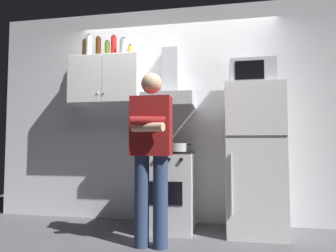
{
  "coord_description": "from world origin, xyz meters",
  "views": [
    {
      "loc": [
        0.54,
        -3.03,
        0.96
      ],
      "look_at": [
        0.0,
        0.0,
        1.15
      ],
      "focal_mm": 30.93,
      "sensor_mm": 36.0,
      "label": 1
    }
  ],
  "objects": [
    {
      "name": "cooking_pot",
      "position": [
        0.08,
        0.13,
        0.92
      ],
      "size": [
        0.3,
        0.2,
        0.09
      ],
      "color": "#B7BABF",
      "rests_on": "stove_oven"
    },
    {
      "name": "bottle_vodka_clear",
      "position": [
        -1.09,
        0.36,
        2.2
      ],
      "size": [
        0.07,
        0.07,
        0.3
      ],
      "color": "silver",
      "rests_on": "upper_cabinet"
    },
    {
      "name": "bottle_canister_steel",
      "position": [
        -0.63,
        0.37,
        2.16
      ],
      "size": [
        0.1,
        0.1,
        0.24
      ],
      "color": "#B2B5BA",
      "rests_on": "upper_cabinet"
    },
    {
      "name": "bottle_olive_oil",
      "position": [
        -0.86,
        0.41,
        2.16
      ],
      "size": [
        0.06,
        0.06,
        0.23
      ],
      "color": "#4C6B19",
      "rests_on": "upper_cabinet"
    },
    {
      "name": "bottle_beer_brown",
      "position": [
        -1.17,
        0.41,
        2.18
      ],
      "size": [
        0.06,
        0.06,
        0.27
      ],
      "color": "brown",
      "rests_on": "upper_cabinet"
    },
    {
      "name": "person_standing",
      "position": [
        -0.1,
        -0.36,
        0.9
      ],
      "size": [
        0.38,
        0.33,
        1.64
      ],
      "color": "navy",
      "rests_on": "ground_plane"
    },
    {
      "name": "bottle_spice_jar",
      "position": [
        -0.54,
        0.35,
        2.11
      ],
      "size": [
        0.06,
        0.06,
        0.14
      ],
      "color": "gold",
      "rests_on": "upper_cabinet"
    },
    {
      "name": "bottle_rum_dark",
      "position": [
        -0.97,
        0.39,
        2.19
      ],
      "size": [
        0.07,
        0.07,
        0.28
      ],
      "color": "#47230F",
      "rests_on": "upper_cabinet"
    },
    {
      "name": "bottle_soda_red",
      "position": [
        -0.78,
        0.41,
        2.19
      ],
      "size": [
        0.07,
        0.07,
        0.3
      ],
      "color": "red",
      "rests_on": "upper_cabinet"
    },
    {
      "name": "back_wall_tiled",
      "position": [
        0.0,
        0.6,
        1.35
      ],
      "size": [
        4.8,
        0.1,
        2.7
      ],
      "primitive_type": "cube",
      "color": "white",
      "rests_on": "ground_plane"
    },
    {
      "name": "ground_plane",
      "position": [
        0.0,
        0.0,
        0.0
      ],
      "size": [
        7.0,
        7.0,
        0.0
      ],
      "primitive_type": "plane",
      "color": "#4C4C51"
    },
    {
      "name": "upper_cabinet",
      "position": [
        -0.85,
        0.37,
        1.75
      ],
      "size": [
        0.9,
        0.37,
        0.6
      ],
      "color": "white"
    },
    {
      "name": "stove_oven",
      "position": [
        -0.05,
        0.25,
        0.43
      ],
      "size": [
        0.6,
        0.62,
        0.87
      ],
      "color": "silver",
      "rests_on": "ground_plane"
    },
    {
      "name": "microwave",
      "position": [
        0.9,
        0.27,
        1.74
      ],
      "size": [
        0.48,
        0.37,
        0.28
      ],
      "color": "#B7BABF",
      "rests_on": "refrigerator"
    },
    {
      "name": "refrigerator",
      "position": [
        0.9,
        0.25,
        0.8
      ],
      "size": [
        0.6,
        0.62,
        1.6
      ],
      "color": "white",
      "rests_on": "ground_plane"
    },
    {
      "name": "range_hood",
      "position": [
        -0.05,
        0.38,
        1.6
      ],
      "size": [
        0.6,
        0.44,
        0.75
      ],
      "color": "#B7BABF"
    }
  ]
}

